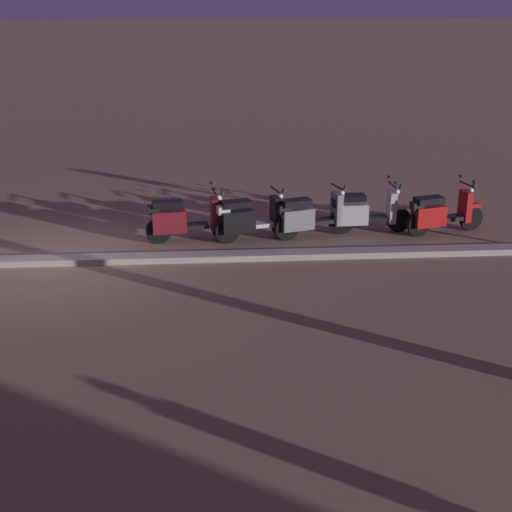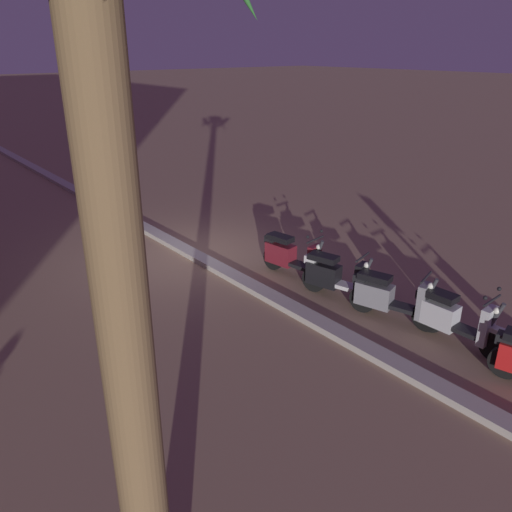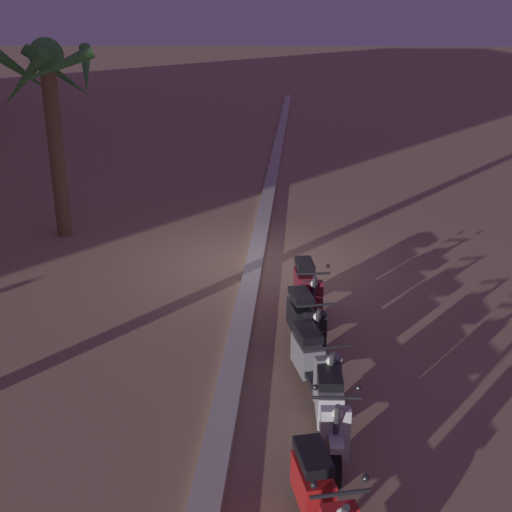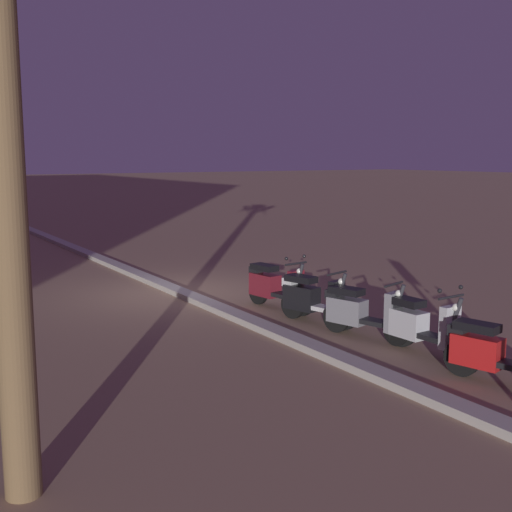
{
  "view_description": "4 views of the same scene",
  "coord_description": "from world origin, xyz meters",
  "views": [
    {
      "loc": [
        -2.92,
        13.08,
        4.96
      ],
      "look_at": [
        -3.64,
        2.71,
        1.07
      ],
      "focal_mm": 51.21,
      "sensor_mm": 36.0,
      "label": 1
    },
    {
      "loc": [
        -9.97,
        6.01,
        4.74
      ],
      "look_at": [
        -3.55,
        0.81,
        1.33
      ],
      "focal_mm": 35.55,
      "sensor_mm": 36.0,
      "label": 2
    },
    {
      "loc": [
        -13.15,
        -0.95,
        5.06
      ],
      "look_at": [
        -2.18,
        -0.18,
        0.98
      ],
      "focal_mm": 46.05,
      "sensor_mm": 36.0,
      "label": 3
    },
    {
      "loc": [
        -13.32,
        6.08,
        3.11
      ],
      "look_at": [
        -2.9,
        -0.36,
        1.22
      ],
      "focal_mm": 45.45,
      "sensor_mm": 36.0,
      "label": 4
    }
  ],
  "objects": [
    {
      "name": "ground_plane",
      "position": [
        0.0,
        0.0,
        0.0
      ],
      "size": [
        200.0,
        200.0,
        0.0
      ],
      "primitive_type": "plane",
      "color": "#93755B"
    },
    {
      "name": "scooter_red_lead_nearest",
      "position": [
        -7.78,
        -1.22,
        0.45
      ],
      "size": [
        1.75,
        0.73,
        1.17
      ],
      "color": "black",
      "rests_on": "ground"
    },
    {
      "name": "scooter_grey_far_back",
      "position": [
        -5.01,
        -1.18,
        0.45
      ],
      "size": [
        1.78,
        0.78,
        1.04
      ],
      "color": "black",
      "rests_on": "ground"
    },
    {
      "name": "scooter_silver_last_in_row",
      "position": [
        -6.19,
        -1.38,
        0.46
      ],
      "size": [
        1.78,
        0.56,
        1.17
      ],
      "color": "black",
      "rests_on": "ground"
    },
    {
      "name": "scooter_black_mid_centre",
      "position": [
        -3.76,
        -1.06,
        0.46
      ],
      "size": [
        1.7,
        0.73,
        1.04
      ],
      "color": "black",
      "rests_on": "ground"
    },
    {
      "name": "scooter_maroon_tail_end",
      "position": [
        -2.42,
        -1.1,
        0.47
      ],
      "size": [
        1.85,
        0.62,
        1.17
      ],
      "color": "black",
      "rests_on": "ground"
    },
    {
      "name": "curb_strip",
      "position": [
        0.0,
        0.0,
        0.06
      ],
      "size": [
        60.0,
        0.36,
        0.12
      ],
      "primitive_type": "cube",
      "color": "#ADA89E",
      "rests_on": "ground"
    }
  ]
}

